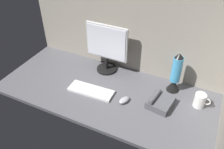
{
  "coord_description": "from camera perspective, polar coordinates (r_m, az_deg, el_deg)",
  "views": [
    {
      "loc": [
        64.82,
        -129.98,
        127.1
      ],
      "look_at": [
        -5.8,
        0.0,
        14.0
      ],
      "focal_mm": 37.66,
      "sensor_mm": 36.0,
      "label": 1
    }
  ],
  "objects": [
    {
      "name": "ground_plane",
      "position": [
        1.94,
        -0.7,
        -4.12
      ],
      "size": [
        180.0,
        80.0,
        3.0
      ],
      "primitive_type": "cube",
      "color": "#515156"
    },
    {
      "name": "cubicle_wall_back",
      "position": [
        2.0,
        4.03,
        10.95
      ],
      "size": [
        180.0,
        5.0,
        76.26
      ],
      "color": "gray",
      "rests_on": "ground_plane"
    },
    {
      "name": "monitor",
      "position": [
        2.02,
        -1.31,
        6.75
      ],
      "size": [
        37.67,
        18.0,
        43.95
      ],
      "color": "black",
      "rests_on": "ground_plane"
    },
    {
      "name": "keyboard",
      "position": [
        1.92,
        -5.13,
        -3.94
      ],
      "size": [
        37.53,
        14.59,
        2.0
      ],
      "primitive_type": "cube",
      "rotation": [
        0.0,
        0.0,
        0.04
      ],
      "color": "silver",
      "rests_on": "ground_plane"
    },
    {
      "name": "mouse",
      "position": [
        1.82,
        2.98,
        -6.22
      ],
      "size": [
        8.66,
        10.97,
        3.4
      ],
      "primitive_type": "ellipsoid",
      "rotation": [
        0.0,
        0.0,
        -0.37
      ],
      "color": "#99999E",
      "rests_on": "ground_plane"
    },
    {
      "name": "mug_ceramic_white",
      "position": [
        1.88,
        20.57,
        -5.89
      ],
      "size": [
        12.02,
        8.22,
        11.36
      ],
      "color": "white",
      "rests_on": "ground_plane"
    },
    {
      "name": "lava_lamp",
      "position": [
        1.91,
        15.14,
        -0.21
      ],
      "size": [
        10.7,
        10.7,
        35.03
      ],
      "color": "black",
      "rests_on": "ground_plane"
    },
    {
      "name": "desk_phone",
      "position": [
        1.82,
        11.55,
        -6.57
      ],
      "size": [
        19.57,
        21.26,
        8.8
      ],
      "color": "#4C4C51",
      "rests_on": "ground_plane"
    }
  ]
}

